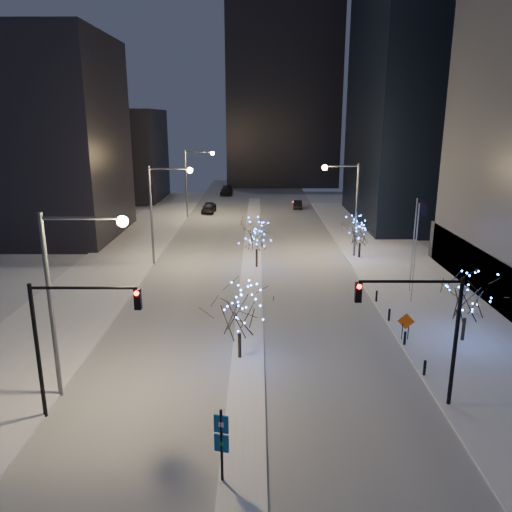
{
  "coord_description": "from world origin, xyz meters",
  "views": [
    {
      "loc": [
        0.61,
        -21.89,
        14.38
      ],
      "look_at": [
        0.49,
        12.16,
        5.0
      ],
      "focal_mm": 35.0,
      "sensor_mm": 36.0,
      "label": 1
    }
  ],
  "objects_px": {
    "traffic_signal_east": "(426,321)",
    "holiday_tree_median_far": "(257,235)",
    "street_lamp_w_near": "(69,281)",
    "car_mid": "(298,204)",
    "holiday_tree_median_near": "(239,311)",
    "wayfinding_sign": "(221,439)",
    "street_lamp_w_far": "(193,174)",
    "car_far": "(227,191)",
    "holiday_tree_plaza_near": "(467,299)",
    "construction_sign": "(406,324)",
    "traffic_signal_west": "(67,329)",
    "car_near": "(209,208)",
    "street_lamp_w_mid": "(161,201)",
    "holiday_tree_plaza_far": "(361,231)",
    "street_lamp_east": "(348,197)"
  },
  "relations": [
    {
      "from": "holiday_tree_plaza_far",
      "to": "traffic_signal_east",
      "type": "bearing_deg",
      "value": -95.01
    },
    {
      "from": "car_mid",
      "to": "holiday_tree_median_near",
      "type": "bearing_deg",
      "value": 85.72
    },
    {
      "from": "car_near",
      "to": "holiday_tree_plaza_far",
      "type": "height_order",
      "value": "holiday_tree_plaza_far"
    },
    {
      "from": "street_lamp_w_mid",
      "to": "car_near",
      "type": "distance_m",
      "value": 29.75
    },
    {
      "from": "holiday_tree_median_near",
      "to": "wayfinding_sign",
      "type": "xyz_separation_m",
      "value": [
        -0.33,
        -10.89,
        -1.15
      ]
    },
    {
      "from": "traffic_signal_east",
      "to": "car_mid",
      "type": "xyz_separation_m",
      "value": [
        -1.71,
        59.36,
        -4.08
      ]
    },
    {
      "from": "traffic_signal_east",
      "to": "car_near",
      "type": "height_order",
      "value": "traffic_signal_east"
    },
    {
      "from": "holiday_tree_median_near",
      "to": "car_mid",
      "type": "bearing_deg",
      "value": 81.88
    },
    {
      "from": "street_lamp_w_near",
      "to": "car_mid",
      "type": "relative_size",
      "value": 2.42
    },
    {
      "from": "holiday_tree_median_near",
      "to": "holiday_tree_median_far",
      "type": "height_order",
      "value": "holiday_tree_median_far"
    },
    {
      "from": "street_lamp_w_mid",
      "to": "street_lamp_w_far",
      "type": "height_order",
      "value": "same"
    },
    {
      "from": "car_near",
      "to": "holiday_tree_plaza_far",
      "type": "bearing_deg",
      "value": -51.99
    },
    {
      "from": "holiday_tree_median_far",
      "to": "wayfinding_sign",
      "type": "relative_size",
      "value": 1.45
    },
    {
      "from": "car_near",
      "to": "holiday_tree_median_near",
      "type": "bearing_deg",
      "value": -79.09
    },
    {
      "from": "traffic_signal_east",
      "to": "car_mid",
      "type": "distance_m",
      "value": 59.53
    },
    {
      "from": "traffic_signal_west",
      "to": "holiday_tree_median_near",
      "type": "distance_m",
      "value": 10.18
    },
    {
      "from": "traffic_signal_east",
      "to": "holiday_tree_median_far",
      "type": "relative_size",
      "value": 1.43
    },
    {
      "from": "traffic_signal_east",
      "to": "holiday_tree_median_far",
      "type": "bearing_deg",
      "value": 108.84
    },
    {
      "from": "street_lamp_w_far",
      "to": "traffic_signal_west",
      "type": "xyz_separation_m",
      "value": [
        0.5,
        -52.0,
        -1.74
      ]
    },
    {
      "from": "holiday_tree_median_near",
      "to": "holiday_tree_plaza_near",
      "type": "bearing_deg",
      "value": 9.79
    },
    {
      "from": "holiday_tree_median_far",
      "to": "holiday_tree_plaza_near",
      "type": "relative_size",
      "value": 1.02
    },
    {
      "from": "car_mid",
      "to": "holiday_tree_plaza_far",
      "type": "bearing_deg",
      "value": 101.53
    },
    {
      "from": "traffic_signal_west",
      "to": "street_lamp_east",
      "type": "bearing_deg",
      "value": 58.31
    },
    {
      "from": "street_lamp_w_far",
      "to": "wayfinding_sign",
      "type": "distance_m",
      "value": 57.45
    },
    {
      "from": "street_lamp_w_far",
      "to": "traffic_signal_east",
      "type": "distance_m",
      "value": 54.07
    },
    {
      "from": "holiday_tree_median_near",
      "to": "construction_sign",
      "type": "relative_size",
      "value": 2.65
    },
    {
      "from": "car_mid",
      "to": "car_far",
      "type": "height_order",
      "value": "car_far"
    },
    {
      "from": "traffic_signal_east",
      "to": "car_mid",
      "type": "relative_size",
      "value": 1.69
    },
    {
      "from": "wayfinding_sign",
      "to": "traffic_signal_west",
      "type": "bearing_deg",
      "value": 163.17
    },
    {
      "from": "car_mid",
      "to": "wayfinding_sign",
      "type": "distance_m",
      "value": 65.57
    },
    {
      "from": "holiday_tree_plaza_far",
      "to": "wayfinding_sign",
      "type": "xyz_separation_m",
      "value": [
        -12.25,
        -34.02,
        -0.93
      ]
    },
    {
      "from": "car_far",
      "to": "holiday_tree_median_far",
      "type": "bearing_deg",
      "value": -82.42
    },
    {
      "from": "holiday_tree_median_far",
      "to": "holiday_tree_plaza_far",
      "type": "distance_m",
      "value": 11.5
    },
    {
      "from": "street_lamp_w_mid",
      "to": "construction_sign",
      "type": "xyz_separation_m",
      "value": [
        19.39,
        -18.18,
        -5.23
      ]
    },
    {
      "from": "traffic_signal_west",
      "to": "holiday_tree_median_far",
      "type": "bearing_deg",
      "value": 70.84
    },
    {
      "from": "car_mid",
      "to": "holiday_tree_median_near",
      "type": "height_order",
      "value": "holiday_tree_median_near"
    },
    {
      "from": "car_mid",
      "to": "car_far",
      "type": "relative_size",
      "value": 0.74
    },
    {
      "from": "car_far",
      "to": "holiday_tree_median_near",
      "type": "relative_size",
      "value": 1.13
    },
    {
      "from": "car_far",
      "to": "wayfinding_sign",
      "type": "height_order",
      "value": "wayfinding_sign"
    },
    {
      "from": "street_lamp_w_near",
      "to": "car_mid",
      "type": "distance_m",
      "value": 60.84
    },
    {
      "from": "street_lamp_east",
      "to": "car_far",
      "type": "bearing_deg",
      "value": 108.96
    },
    {
      "from": "traffic_signal_west",
      "to": "wayfinding_sign",
      "type": "bearing_deg",
      "value": -31.67
    },
    {
      "from": "street_lamp_w_mid",
      "to": "traffic_signal_east",
      "type": "relative_size",
      "value": 1.43
    },
    {
      "from": "holiday_tree_median_far",
      "to": "street_lamp_w_far",
      "type": "bearing_deg",
      "value": 109.76
    },
    {
      "from": "street_lamp_w_far",
      "to": "construction_sign",
      "type": "height_order",
      "value": "street_lamp_w_far"
    },
    {
      "from": "street_lamp_w_far",
      "to": "car_far",
      "type": "bearing_deg",
      "value": 81.65
    },
    {
      "from": "holiday_tree_plaza_near",
      "to": "construction_sign",
      "type": "xyz_separation_m",
      "value": [
        -3.82,
        0.09,
        -1.8
      ]
    },
    {
      "from": "traffic_signal_west",
      "to": "holiday_tree_median_far",
      "type": "distance_m",
      "value": 27.27
    },
    {
      "from": "street_lamp_w_far",
      "to": "holiday_tree_plaza_near",
      "type": "relative_size",
      "value": 2.07
    },
    {
      "from": "car_far",
      "to": "holiday_tree_plaza_near",
      "type": "bearing_deg",
      "value": -72.79
    }
  ]
}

